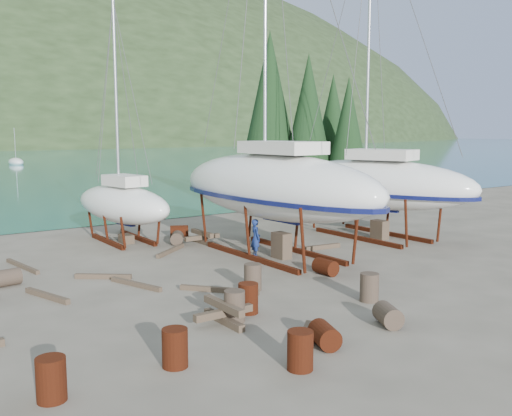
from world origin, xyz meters
TOP-DOWN VIEW (x-y plane):
  - ground at (0.00, 0.00)m, footprint 600.00×600.00m
  - far_house_right at (30.00, 190.00)m, footprint 6.60×5.60m
  - cypress_near_right at (12.50, 12.00)m, footprint 3.60×3.60m
  - cypress_mid_right at (14.00, 10.00)m, footprint 3.06×3.06m
  - cypress_back_left at (11.00, 14.00)m, footprint 4.14×4.14m
  - cypress_far_right at (15.50, 13.00)m, footprint 3.24×3.24m
  - moored_boat_mid at (10.00, 80.00)m, footprint 2.00×5.00m
  - large_sailboat_near at (3.29, 3.33)m, footprint 4.15×11.95m
  - large_sailboat_far at (9.81, 3.88)m, footprint 6.02×10.77m
  - small_sailboat_shore at (-0.70, 9.86)m, footprint 3.33×7.26m
  - worker at (2.55, 3.55)m, footprint 0.51×0.66m
  - drum_0 at (-8.07, -4.64)m, footprint 0.58×0.58m
  - drum_1 at (0.58, -5.45)m, footprint 0.91×1.05m
  - drum_3 at (-3.19, -6.29)m, footprint 0.58×0.58m
  - drum_4 at (2.07, 9.48)m, footprint 1.04×0.91m
  - drum_5 at (-0.41, -0.48)m, footprint 0.58×0.58m
  - drum_6 at (2.92, -0.35)m, footprint 0.58×0.88m
  - drum_11 at (1.14, 7.90)m, footprint 0.94×1.05m
  - drum_12 at (-1.84, -5.59)m, footprint 0.85×1.03m
  - drum_13 at (-5.36, -4.57)m, footprint 0.58×0.58m
  - drum_14 at (-1.89, -2.38)m, footprint 0.58×0.58m
  - drum_15 at (-6.96, 4.73)m, footprint 0.96×0.70m
  - drum_16 at (-2.63, -2.79)m, footprint 0.58×0.58m
  - drum_17 at (1.81, -3.58)m, footprint 0.58×0.58m
  - timber_1 at (5.91, 3.15)m, footprint 1.84×0.40m
  - timber_3 at (-1.98, -1.83)m, footprint 2.07×1.81m
  - timber_4 at (-3.94, 3.78)m, footprint 1.70×1.38m
  - timber_5 at (-1.46, -0.06)m, footprint 1.85×2.16m
  - timber_6 at (0.21, 12.21)m, footprint 0.81×1.60m
  - timber_7 at (-1.02, -0.85)m, footprint 0.95×1.56m
  - timber_10 at (0.03, 6.39)m, footprint 2.05×1.66m
  - timber_11 at (-3.40, 2.17)m, footprint 0.91×2.31m
  - timber_12 at (-6.24, 2.47)m, footprint 0.83×2.17m
  - timber_15 at (-5.90, 7.13)m, footprint 0.58×2.84m
  - timber_16 at (-2.18, -5.24)m, footprint 1.96×1.81m
  - timber_pile_fore at (-2.95, -2.74)m, footprint 1.80×1.80m
  - timber_pile_aft at (2.15, 7.33)m, footprint 1.80×1.80m

SIDE VIEW (x-z plane):
  - ground at x=0.00m, z-range 0.00..0.00m
  - timber_15 at x=-5.90m, z-range 0.00..0.15m
  - timber_3 at x=-1.98m, z-range 0.00..0.15m
  - timber_11 at x=-3.40m, z-range 0.00..0.15m
  - timber_5 at x=-1.46m, z-range 0.00..0.16m
  - timber_10 at x=0.03m, z-range 0.00..0.16m
  - timber_12 at x=-6.24m, z-range 0.00..0.17m
  - timber_4 at x=-3.94m, z-range 0.00..0.17m
  - timber_7 at x=-1.02m, z-range 0.00..0.17m
  - timber_6 at x=0.21m, z-range 0.00..0.19m
  - timber_1 at x=5.91m, z-range 0.00..0.19m
  - timber_16 at x=-2.18m, z-range 0.00..0.23m
  - drum_1 at x=0.58m, z-range 0.00..0.58m
  - drum_4 at x=2.07m, z-range 0.00..0.58m
  - drum_6 at x=2.92m, z-range 0.00..0.58m
  - drum_11 at x=1.14m, z-range 0.00..0.58m
  - drum_12 at x=-1.84m, z-range 0.00..0.58m
  - drum_15 at x=-6.96m, z-range 0.00..0.58m
  - timber_pile_fore at x=-2.95m, z-range 0.00..0.60m
  - timber_pile_aft at x=2.15m, z-range 0.00..0.60m
  - moored_boat_mid at x=10.00m, z-range -2.64..3.41m
  - drum_0 at x=-8.07m, z-range 0.00..0.88m
  - drum_3 at x=-3.19m, z-range 0.00..0.88m
  - drum_5 at x=-0.41m, z-range 0.00..0.88m
  - drum_13 at x=-5.36m, z-range 0.00..0.88m
  - drum_14 at x=-1.89m, z-range 0.00..0.88m
  - drum_16 at x=-2.63m, z-range 0.00..0.88m
  - drum_17 at x=1.81m, z-range 0.00..0.88m
  - worker at x=2.55m, z-range 0.00..1.60m
  - small_sailboat_shore at x=-0.70m, z-range -3.75..7.44m
  - large_sailboat_far at x=9.81m, z-range -5.51..10.86m
  - far_house_right at x=30.00m, z-range 0.12..5.72m
  - large_sailboat_near at x=3.29m, z-range -6.28..12.24m
  - cypress_mid_right at x=14.00m, z-range 0.67..9.17m
  - cypress_far_right at x=15.50m, z-range 0.71..9.71m
  - cypress_near_right at x=12.50m, z-range 0.79..10.79m
  - cypress_back_left at x=11.00m, z-range 0.91..12.41m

